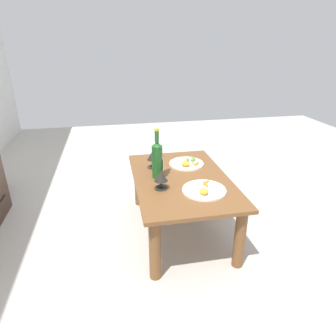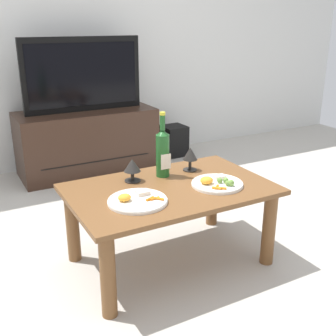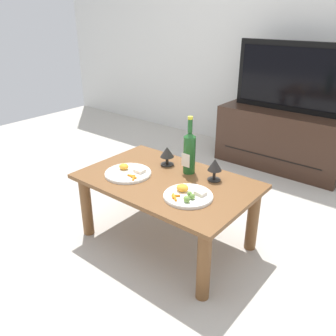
{
  "view_description": "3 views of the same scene",
  "coord_description": "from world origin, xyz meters",
  "px_view_note": "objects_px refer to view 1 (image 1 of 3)",
  "views": [
    {
      "loc": [
        -1.83,
        0.46,
        1.32
      ],
      "look_at": [
        0.05,
        0.09,
        0.49
      ],
      "focal_mm": 31.66,
      "sensor_mm": 36.0,
      "label": 1
    },
    {
      "loc": [
        -0.96,
        -1.74,
        1.24
      ],
      "look_at": [
        0.02,
        0.07,
        0.51
      ],
      "focal_mm": 44.69,
      "sensor_mm": 36.0,
      "label": 2
    },
    {
      "loc": [
        1.17,
        -1.43,
        1.34
      ],
      "look_at": [
        -0.03,
        0.04,
        0.48
      ],
      "focal_mm": 37.15,
      "sensor_mm": 36.0,
      "label": 3
    }
  ],
  "objects_px": {
    "goblet_right": "(153,156)",
    "dinner_plate_right": "(186,163)",
    "wine_bottle": "(157,158)",
    "goblet_left": "(161,177)",
    "dining_table": "(181,188)",
    "dinner_plate_left": "(204,190)"
  },
  "relations": [
    {
      "from": "dining_table",
      "to": "goblet_left",
      "type": "bearing_deg",
      "value": 128.48
    },
    {
      "from": "goblet_right",
      "to": "dinner_plate_left",
      "type": "relative_size",
      "value": 0.48
    },
    {
      "from": "dining_table",
      "to": "dinner_plate_left",
      "type": "distance_m",
      "value": 0.26
    },
    {
      "from": "goblet_right",
      "to": "goblet_left",
      "type": "bearing_deg",
      "value": 180.0
    },
    {
      "from": "wine_bottle",
      "to": "dinner_plate_right",
      "type": "relative_size",
      "value": 1.33
    },
    {
      "from": "goblet_left",
      "to": "dinner_plate_left",
      "type": "bearing_deg",
      "value": -109.58
    },
    {
      "from": "wine_bottle",
      "to": "goblet_right",
      "type": "height_order",
      "value": "wine_bottle"
    },
    {
      "from": "wine_bottle",
      "to": "dinner_plate_right",
      "type": "height_order",
      "value": "wine_bottle"
    },
    {
      "from": "dinner_plate_right",
      "to": "wine_bottle",
      "type": "bearing_deg",
      "value": 124.95
    },
    {
      "from": "wine_bottle",
      "to": "dinner_plate_right",
      "type": "bearing_deg",
      "value": -55.05
    },
    {
      "from": "goblet_right",
      "to": "dinner_plate_left",
      "type": "bearing_deg",
      "value": -149.8
    },
    {
      "from": "goblet_left",
      "to": "dinner_plate_right",
      "type": "xyz_separation_m",
      "value": [
        0.36,
        -0.26,
        -0.07
      ]
    },
    {
      "from": "wine_bottle",
      "to": "goblet_left",
      "type": "bearing_deg",
      "value": 178.09
    },
    {
      "from": "dining_table",
      "to": "goblet_right",
      "type": "bearing_deg",
      "value": 37.28
    },
    {
      "from": "dining_table",
      "to": "dinner_plate_right",
      "type": "height_order",
      "value": "dinner_plate_right"
    },
    {
      "from": "goblet_right",
      "to": "dinner_plate_right",
      "type": "xyz_separation_m",
      "value": [
        0.0,
        -0.26,
        -0.08
      ]
    },
    {
      "from": "goblet_left",
      "to": "goblet_right",
      "type": "distance_m",
      "value": 0.36
    },
    {
      "from": "dining_table",
      "to": "wine_bottle",
      "type": "xyz_separation_m",
      "value": [
        0.04,
        0.16,
        0.22
      ]
    },
    {
      "from": "dinner_plate_left",
      "to": "dinner_plate_right",
      "type": "bearing_deg",
      "value": -0.32
    },
    {
      "from": "wine_bottle",
      "to": "dinner_plate_left",
      "type": "relative_size",
      "value": 1.26
    },
    {
      "from": "wine_bottle",
      "to": "dinner_plate_left",
      "type": "height_order",
      "value": "wine_bottle"
    },
    {
      "from": "wine_bottle",
      "to": "goblet_left",
      "type": "distance_m",
      "value": 0.19
    }
  ]
}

